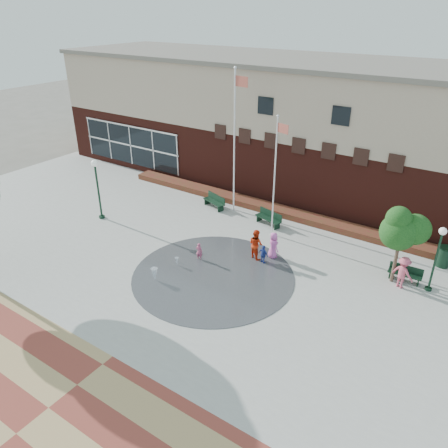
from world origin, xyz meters
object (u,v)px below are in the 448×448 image
Objects in this scene: flagpole_right at (275,172)px; child_splash at (199,251)px; flagpole_left at (235,135)px; trash_can at (444,257)px; bench_left at (214,204)px.

flagpole_right is 6.27m from child_splash.
child_splash is (1.89, -6.48, -4.69)m from flagpole_left.
flagpole_left is at bearing 174.19° from flagpole_right.
flagpole_left is at bearing -178.90° from trash_can.
flagpole_right reaches higher than bench_left.
trash_can is (13.12, 0.25, -4.61)m from flagpole_left.
flagpole_left is at bearing -85.98° from child_splash.
flagpole_left reaches higher than trash_can.
bench_left is (-5.20, 1.27, -3.78)m from flagpole_right.
child_splash is at bearing -64.02° from flagpole_left.
bench_left is 1.65× the size of trash_can.
flagpole_left is 9.14× the size of child_splash.
flagpole_right is at bearing -124.53° from child_splash.
flagpole_left is 8.22m from child_splash.
flagpole_right is 3.78× the size of bench_left.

